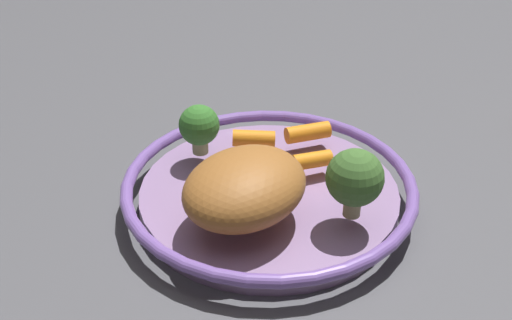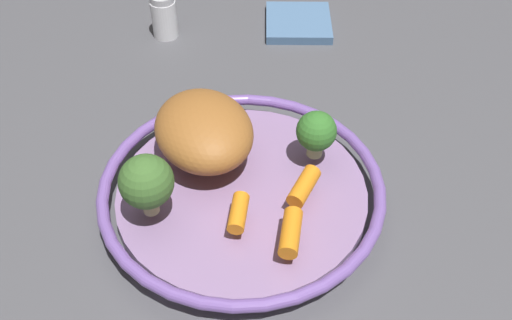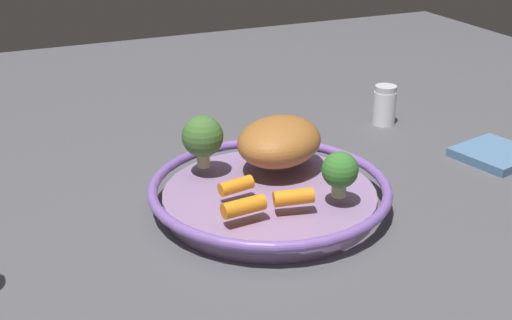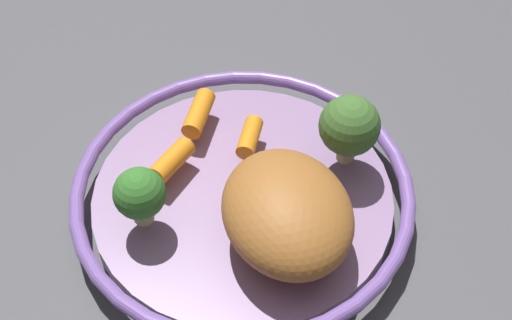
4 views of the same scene
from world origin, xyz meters
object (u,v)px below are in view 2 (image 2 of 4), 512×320
serving_bowl (242,192)px  baby_carrot_back (304,185)px  broccoli_floret_mid (316,132)px  salt_shaker (164,16)px  roast_chicken_piece (204,130)px  dish_towel (298,23)px  baby_carrot_near_rim (291,232)px  baby_carrot_right (238,213)px  broccoli_floret_large (146,182)px

serving_bowl → baby_carrot_back: bearing=2.1°
serving_bowl → broccoli_floret_mid: size_ratio=5.46×
broccoli_floret_mid → salt_shaker: 0.39m
roast_chicken_piece → salt_shaker: 0.33m
broccoli_floret_mid → dish_towel: 0.35m
baby_carrot_near_rim → broccoli_floret_mid: bearing=88.5°
dish_towel → baby_carrot_right: bearing=-87.8°
baby_carrot_back → salt_shaker: salt_shaker is taller
roast_chicken_piece → salt_shaker: (-0.16, 0.29, -0.04)m
baby_carrot_near_rim → salt_shaker: bearing=125.6°
serving_bowl → baby_carrot_near_rim: size_ratio=6.03×
baby_carrot_right → dish_towel: size_ratio=0.41×
roast_chicken_piece → dish_towel: bearing=82.3°
dish_towel → salt_shaker: bearing=-159.5°
serving_bowl → roast_chicken_piece: size_ratio=2.38×
baby_carrot_near_rim → dish_towel: bearing=99.3°
broccoli_floret_mid → dish_towel: (-0.08, 0.34, -0.07)m
baby_carrot_right → salt_shaker: 0.44m
salt_shaker → roast_chicken_piece: bearing=-61.3°
baby_carrot_near_rim → baby_carrot_back: same height
baby_carrot_near_rim → broccoli_floret_large: broccoli_floret_large is taller
dish_towel → roast_chicken_piece: bearing=-97.7°
broccoli_floret_mid → baby_carrot_back: bearing=-91.5°
baby_carrot_back → dish_towel: 0.41m
roast_chicken_piece → baby_carrot_near_rim: bearing=-40.7°
roast_chicken_piece → baby_carrot_near_rim: size_ratio=2.54×
serving_bowl → baby_carrot_back: baby_carrot_back is taller
serving_bowl → broccoli_floret_large: 0.12m
roast_chicken_piece → baby_carrot_back: (0.13, -0.04, -0.02)m
roast_chicken_piece → baby_carrot_right: (0.07, -0.09, -0.02)m
broccoli_floret_mid → broccoli_floret_large: 0.21m
dish_towel → broccoli_floret_large: bearing=-99.5°
serving_bowl → baby_carrot_right: (0.01, -0.05, 0.03)m
roast_chicken_piece → baby_carrot_near_rim: roast_chicken_piece is taller
baby_carrot_near_rim → broccoli_floret_mid: size_ratio=0.91×
roast_chicken_piece → broccoli_floret_mid: bearing=10.5°
baby_carrot_back → dish_towel: size_ratio=0.45×
baby_carrot_back → broccoli_floret_large: size_ratio=0.67×
baby_carrot_back → broccoli_floret_large: bearing=-156.8°
roast_chicken_piece → baby_carrot_near_rim: (0.13, -0.11, -0.02)m
broccoli_floret_large → broccoli_floret_mid: bearing=39.2°
broccoli_floret_mid → baby_carrot_near_rim: bearing=-91.5°
baby_carrot_right → baby_carrot_back: bearing=42.3°
broccoli_floret_mid → broccoli_floret_large: (-0.16, -0.13, 0.01)m
broccoli_floret_mid → dish_towel: broccoli_floret_mid is taller
baby_carrot_near_rim → broccoli_floret_large: 0.16m
baby_carrot_near_rim → dish_towel: baby_carrot_near_rim is taller
serving_bowl → broccoli_floret_mid: bearing=41.4°
baby_carrot_right → broccoli_floret_large: size_ratio=0.61×
serving_bowl → salt_shaker: bearing=123.0°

